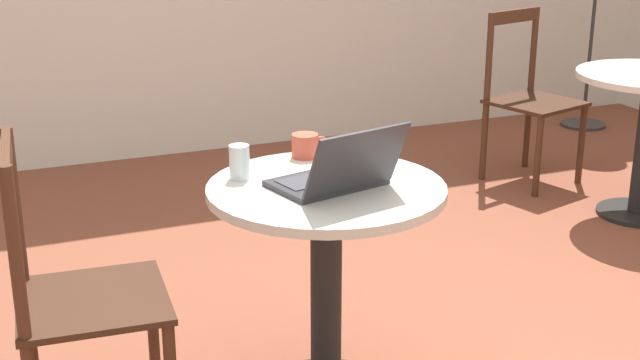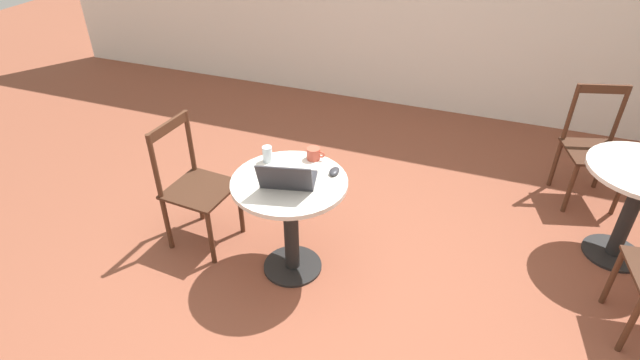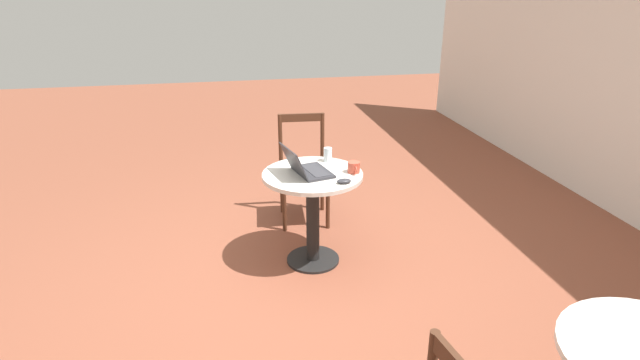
# 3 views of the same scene
# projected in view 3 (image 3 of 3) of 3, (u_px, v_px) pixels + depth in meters

# --- Properties ---
(ground_plane) EXTENTS (16.00, 16.00, 0.00)m
(ground_plane) POSITION_uv_depth(u_px,v_px,m) (279.00, 297.00, 3.43)
(ground_plane) COLOR brown
(cafe_table_near) EXTENTS (0.73, 0.73, 0.73)m
(cafe_table_near) POSITION_uv_depth(u_px,v_px,m) (313.00, 198.00, 3.68)
(cafe_table_near) COLOR black
(cafe_table_near) RESTS_ON ground_plane
(chair_near_left) EXTENTS (0.46, 0.46, 0.94)m
(chair_near_left) POSITION_uv_depth(u_px,v_px,m) (303.00, 170.00, 4.41)
(chair_near_left) COLOR #472819
(chair_near_left) RESTS_ON ground_plane
(laptop) EXTENTS (0.39, 0.37, 0.22)m
(laptop) POSITION_uv_depth(u_px,v_px,m) (307.00, 168.00, 3.57)
(laptop) COLOR #2D2D33
(laptop) RESTS_ON cafe_table_near
(mouse) EXTENTS (0.06, 0.10, 0.03)m
(mouse) POSITION_uv_depth(u_px,v_px,m) (344.00, 181.00, 3.42)
(mouse) COLOR #2D2D33
(mouse) RESTS_ON cafe_table_near
(mug) EXTENTS (0.12, 0.09, 0.08)m
(mug) POSITION_uv_depth(u_px,v_px,m) (354.00, 167.00, 3.60)
(mug) COLOR #C64C38
(mug) RESTS_ON cafe_table_near
(drinking_glass) EXTENTS (0.06, 0.06, 0.11)m
(drinking_glass) POSITION_uv_depth(u_px,v_px,m) (328.00, 155.00, 3.82)
(drinking_glass) COLOR silver
(drinking_glass) RESTS_ON cafe_table_near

